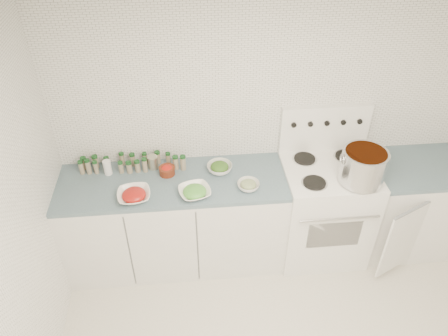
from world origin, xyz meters
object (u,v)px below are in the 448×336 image
Objects in this scene: stock_pot at (363,165)px; bowl_snowpea at (195,192)px; bowl_tomato at (134,195)px; stove at (323,207)px.

stock_pot is 1.26× the size of bowl_snowpea.
bowl_tomato is (-1.78, -0.00, -0.16)m from stock_pot.
bowl_snowpea is at bearing -170.74° from stove.
bowl_tomato is 0.46m from bowl_snowpea.
bowl_tomato reaches higher than bowl_snowpea.
bowl_snowpea is at bearing -179.67° from stock_pot.
bowl_tomato is 0.94× the size of bowl_snowpea.
stock_pot is at bearing 0.33° from bowl_snowpea.
stove is at bearing 9.26° from bowl_snowpea.
stock_pot is 1.78m from bowl_tomato.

